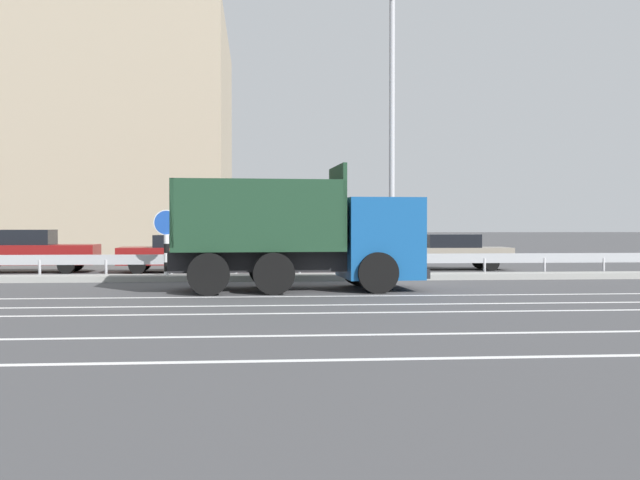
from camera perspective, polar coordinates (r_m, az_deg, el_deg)
The scene contains 16 objects.
ground_plane at distance 21.11m, azimuth 4.57°, elevation -3.53°, with size 320.00×320.00×0.00m, color #424244.
lane_strip_0 at distance 18.04m, azimuth -1.68°, elevation -4.32°, with size 58.15×0.16×0.01m, color silver.
lane_strip_1 at distance 16.07m, azimuth -1.28°, elevation -4.99°, with size 58.15×0.16×0.01m, color silver.
lane_strip_2 at distance 14.63m, azimuth -0.91°, elevation -5.59°, with size 58.15×0.16×0.01m, color silver.
lane_strip_3 at distance 11.73m, azimuth 0.11°, elevation -7.26°, with size 58.15×0.16×0.01m, color silver.
lane_strip_4 at distance 9.62m, azimuth 1.25°, elevation -9.12°, with size 58.15×0.16×0.01m, color silver.
median_island at distance 23.69m, azimuth 3.52°, elevation -2.81°, with size 31.98×1.10×0.18m, color gray.
median_guardrail at distance 24.53m, azimuth 3.22°, elevation -1.55°, with size 58.15×0.09×0.78m.
dump_truck at distance 19.87m, azimuth 0.48°, elevation -0.22°, with size 6.71×3.04×3.29m.
median_road_sign at distance 23.54m, azimuth -11.62°, elevation -0.20°, with size 0.79×0.16×2.20m.
street_lamp_1 at distance 23.95m, azimuth 5.54°, elevation 9.03°, with size 0.71×2.25×9.04m.
parked_car_2 at distance 29.15m, azimuth -21.42°, elevation -0.80°, with size 4.93×1.83×1.56m.
parked_car_3 at distance 27.78m, azimuth -10.96°, elevation -0.98°, with size 4.04×2.06×1.37m.
parked_car_4 at distance 28.30m, azimuth -1.28°, elevation -0.77°, with size 4.47×2.12×1.54m.
parked_car_5 at distance 29.25m, azimuth 9.78°, elevation -0.88°, with size 4.78×1.87×1.37m.
background_building_0 at distance 43.15m, azimuth -17.37°, elevation 7.01°, with size 15.33×15.50×12.36m, color tan.
Camera 1 is at (-3.48, -20.75, 1.71)m, focal length 42.00 mm.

